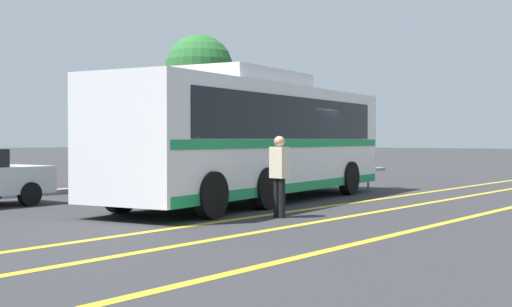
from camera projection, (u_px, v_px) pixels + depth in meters
ground_plane at (283, 198)px, 20.05m from camera, size 220.00×220.00×0.00m
lane_strip_0 at (327, 207)px, 17.59m from camera, size 31.14×0.20×0.01m
lane_strip_1 at (384, 210)px, 16.63m from camera, size 31.14×0.20×0.01m
lane_strip_2 at (473, 216)px, 15.34m from camera, size 31.14×0.20×0.01m
curb_strip at (98, 189)px, 22.83m from camera, size 39.14×0.36×0.15m
transit_bus at (256, 136)px, 18.88m from camera, size 11.65×3.99×3.43m
parked_car_2 at (146, 168)px, 22.11m from camera, size 4.41×2.11×1.50m
pedestrian_0 at (279, 171)px, 15.09m from camera, size 0.32×0.46×1.73m
bus_stop_sign at (368, 147)px, 24.21m from camera, size 0.08×0.40×2.22m
tree_0 at (199, 70)px, 30.23m from camera, size 2.90×2.90×6.11m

